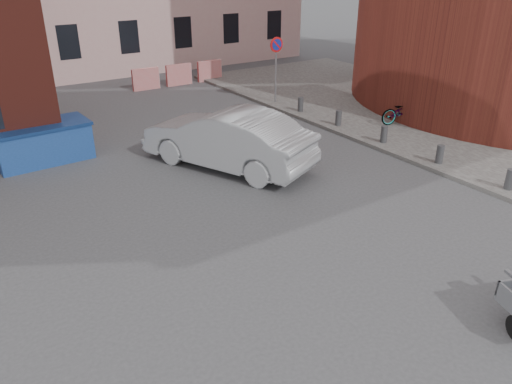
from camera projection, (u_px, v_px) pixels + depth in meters
ground at (306, 242)px, 10.94m from camera, size 120.00×120.00×0.00m
sidewalk at (445, 120)px, 18.94m from camera, size 9.00×24.00×0.12m
no_parking_sign at (276, 56)px, 20.23m from camera, size 0.60×0.09×2.65m
bollards at (384, 134)px, 16.34m from camera, size 0.22×9.02×0.55m
barriers at (179, 75)px, 24.12m from camera, size 4.70×0.18×1.00m
dumpster at (42, 143)px, 15.03m from camera, size 2.84×1.56×1.16m
silver_car at (227, 139)px, 14.53m from camera, size 3.76×5.51×1.72m
bicycle at (403, 111)px, 18.13m from camera, size 1.86×1.02×0.93m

